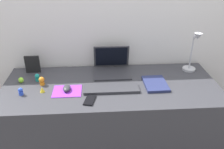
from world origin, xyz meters
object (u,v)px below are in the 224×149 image
object	(u,v)px
toy_figurine_teal	(37,77)
keyboard	(112,89)
toy_figurine_blue	(21,91)
laptop	(112,66)
picture_frame	(32,64)
cell_phone	(90,100)
notebook_pad	(155,84)
toy_figurine_lime	(21,80)
toy_figurine_yellow	(42,90)
toy_figurine_orange	(42,81)
desk_lamp	(193,53)
mouse	(67,88)

from	to	relation	value
toy_figurine_teal	keyboard	bearing A→B (deg)	-17.12
toy_figurine_teal	toy_figurine_blue	xyz separation A→B (m)	(-0.08, -0.20, -0.00)
laptop	picture_frame	world-z (taller)	laptop
cell_phone	picture_frame	size ratio (longest dim) A/B	0.85
keyboard	picture_frame	xyz separation A→B (m)	(-0.64, 0.33, 0.06)
laptop	notebook_pad	xyz separation A→B (m)	(0.32, -0.24, -0.04)
toy_figurine_lime	toy_figurine_blue	bearing A→B (deg)	-75.78
notebook_pad	toy_figurine_teal	world-z (taller)	toy_figurine_teal
toy_figurine_blue	picture_frame	bearing A→B (deg)	88.09
keyboard	toy_figurine_yellow	xyz separation A→B (m)	(-0.51, 0.00, 0.01)
toy_figurine_blue	toy_figurine_yellow	bearing A→B (deg)	11.60
cell_phone	toy_figurine_orange	world-z (taller)	toy_figurine_orange
desk_lamp	notebook_pad	size ratio (longest dim) A/B	1.51
notebook_pad	picture_frame	xyz separation A→B (m)	(-0.98, 0.28, 0.06)
desk_lamp	keyboard	bearing A→B (deg)	-159.53
toy_figurine_blue	toy_figurine_lime	size ratio (longest dim) A/B	1.30
toy_figurine_yellow	mouse	bearing A→B (deg)	2.39
keyboard	notebook_pad	distance (m)	0.34
picture_frame	keyboard	bearing A→B (deg)	-27.12
toy_figurine_teal	toy_figurine_lime	distance (m)	0.12
desk_lamp	toy_figurine_yellow	world-z (taller)	desk_lamp
cell_phone	mouse	bearing A→B (deg)	153.28
mouse	cell_phone	distance (m)	0.23
desk_lamp	cell_phone	bearing A→B (deg)	-155.31
toy_figurine_teal	toy_figurine_yellow	bearing A→B (deg)	-68.43
toy_figurine_lime	mouse	bearing A→B (deg)	-21.54
desk_lamp	toy_figurine_lime	bearing A→B (deg)	-175.92
toy_figurine_teal	toy_figurine_lime	world-z (taller)	toy_figurine_teal
laptop	notebook_pad	bearing A→B (deg)	-37.45
notebook_pad	picture_frame	distance (m)	1.02
mouse	toy_figurine_yellow	xyz separation A→B (m)	(-0.18, -0.01, -0.00)
notebook_pad	toy_figurine_yellow	world-z (taller)	toy_figurine_yellow
desk_lamp	notebook_pad	distance (m)	0.43
toy_figurine_orange	toy_figurine_yellow	bearing A→B (deg)	-79.08
desk_lamp	toy_figurine_blue	distance (m)	1.38
cell_phone	toy_figurine_lime	world-z (taller)	toy_figurine_lime
laptop	toy_figurine_lime	xyz separation A→B (m)	(-0.72, -0.14, -0.03)
mouse	toy_figurine_yellow	world-z (taller)	same
cell_phone	toy_figurine_blue	xyz separation A→B (m)	(-0.49, 0.11, 0.02)
laptop	toy_figurine_blue	xyz separation A→B (m)	(-0.68, -0.32, -0.03)
cell_phone	notebook_pad	bearing A→B (deg)	33.94
cell_phone	toy_figurine_teal	distance (m)	0.52
toy_figurine_lime	cell_phone	bearing A→B (deg)	-28.35
picture_frame	laptop	bearing A→B (deg)	-2.92
mouse	toy_figurine_teal	distance (m)	0.30
picture_frame	mouse	bearing A→B (deg)	-45.60
cell_phone	toy_figurine_lime	bearing A→B (deg)	165.37
mouse	desk_lamp	xyz separation A→B (m)	(1.02, 0.24, 0.15)
toy_figurine_orange	desk_lamp	bearing A→B (deg)	6.91
laptop	keyboard	size ratio (longest dim) A/B	0.73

